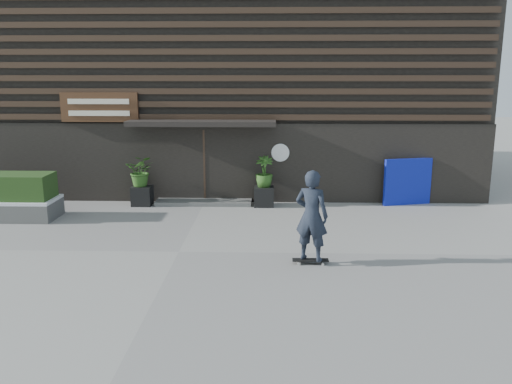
{
  "coord_description": "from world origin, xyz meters",
  "views": [
    {
      "loc": [
        2.1,
        -11.42,
        3.98
      ],
      "look_at": [
        1.74,
        1.44,
        1.1
      ],
      "focal_mm": 36.82,
      "sensor_mm": 36.0,
      "label": 1
    }
  ],
  "objects_px": {
    "planter_pot_right": "(264,196)",
    "skateboarder": "(312,216)",
    "blue_tarp": "(408,182)",
    "planter_pot_left": "(142,196)"
  },
  "relations": [
    {
      "from": "planter_pot_right",
      "to": "skateboarder",
      "type": "height_order",
      "value": "skateboarder"
    },
    {
      "from": "blue_tarp",
      "to": "skateboarder",
      "type": "distance_m",
      "value": 6.38
    },
    {
      "from": "blue_tarp",
      "to": "planter_pot_left",
      "type": "bearing_deg",
      "value": 168.08
    },
    {
      "from": "planter_pot_left",
      "to": "blue_tarp",
      "type": "height_order",
      "value": "blue_tarp"
    },
    {
      "from": "blue_tarp",
      "to": "skateboarder",
      "type": "bearing_deg",
      "value": -136.16
    },
    {
      "from": "blue_tarp",
      "to": "skateboarder",
      "type": "xyz_separation_m",
      "value": [
        -3.39,
        -5.4,
        0.34
      ]
    },
    {
      "from": "planter_pot_right",
      "to": "blue_tarp",
      "type": "height_order",
      "value": "blue_tarp"
    },
    {
      "from": "planter_pot_left",
      "to": "blue_tarp",
      "type": "distance_m",
      "value": 8.28
    },
    {
      "from": "planter_pot_left",
      "to": "blue_tarp",
      "type": "bearing_deg",
      "value": 2.08
    },
    {
      "from": "skateboarder",
      "to": "blue_tarp",
      "type": "bearing_deg",
      "value": 57.84
    }
  ]
}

